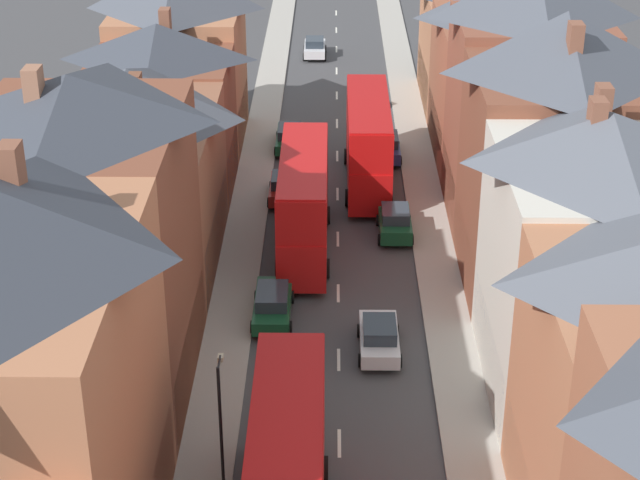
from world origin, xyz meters
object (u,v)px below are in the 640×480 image
object	(u,v)px
car_parked_right_a	(290,137)
double_decker_bus_mid_street	(368,141)
double_decker_bus_lead	(304,202)
car_near_blue	(273,303)
double_decker_bus_far_approaching	(287,477)
car_near_silver	(395,221)
car_parked_left_b	(285,187)
car_far_grey	(379,337)
street_lamp	(221,419)
car_mid_white	(386,146)
car_parked_left_a	(315,47)

from	to	relation	value
car_parked_right_a	double_decker_bus_mid_street	bearing A→B (deg)	-50.48
double_decker_bus_lead	car_near_blue	xyz separation A→B (m)	(-1.29, -7.09, -2.02)
double_decker_bus_far_approaching	car_near_silver	bearing A→B (deg)	78.46
double_decker_bus_lead	car_parked_left_b	xyz separation A→B (m)	(-1.29, 6.48, -2.00)
car_near_blue	car_parked_right_a	size ratio (longest dim) A/B	1.02
car_near_blue	car_far_grey	distance (m)	5.70
car_near_blue	car_parked_left_b	world-z (taller)	car_parked_left_b
car_near_blue	car_far_grey	xyz separation A→B (m)	(4.90, -2.91, -0.00)
double_decker_bus_far_approaching	street_lamp	bearing A→B (deg)	132.46
double_decker_bus_lead	car_mid_white	size ratio (longest dim) A/B	2.51
car_near_silver	car_parked_left_a	xyz separation A→B (m)	(-4.90, 33.35, -0.05)
car_far_grey	car_mid_white	bearing A→B (deg)	86.77
double_decker_bus_lead	car_parked_right_a	bearing A→B (deg)	95.04
car_parked_left_a	street_lamp	bearing A→B (deg)	-92.56
car_near_silver	car_parked_left_a	size ratio (longest dim) A/B	1.02
car_near_blue	double_decker_bus_lead	bearing A→B (deg)	79.68
double_decker_bus_lead	car_parked_left_b	size ratio (longest dim) A/B	2.80
car_parked_left_a	car_parked_right_a	xyz separation A→B (m)	(-1.30, -20.54, -0.00)
car_parked_right_a	car_parked_left_b	size ratio (longest dim) A/B	1.16
double_decker_bus_mid_street	car_near_blue	size ratio (longest dim) A/B	2.37
double_decker_bus_lead	car_mid_white	bearing A→B (deg)	69.37
car_parked_right_a	double_decker_bus_far_approaching	bearing A→B (deg)	-87.99
car_far_grey	street_lamp	size ratio (longest dim) A/B	0.73
double_decker_bus_far_approaching	car_mid_white	size ratio (longest dim) A/B	2.51
double_decker_bus_mid_street	car_parked_left_b	bearing A→B (deg)	-155.48
car_near_blue	car_near_silver	bearing A→B (deg)	55.19
double_decker_bus_mid_street	car_near_blue	bearing A→B (deg)	-107.20
double_decker_bus_lead	car_far_grey	distance (m)	10.83
double_decker_bus_far_approaching	car_parked_right_a	distance (m)	36.94
car_far_grey	street_lamp	xyz separation A→B (m)	(-6.05, -9.55, 2.45)
car_mid_white	street_lamp	world-z (taller)	street_lamp
car_mid_white	car_near_silver	bearing A→B (deg)	-90.00
double_decker_bus_lead	car_near_silver	world-z (taller)	double_decker_bus_lead
street_lamp	car_parked_left_a	bearing A→B (deg)	87.44
double_decker_bus_far_approaching	car_parked_left_a	bearing A→B (deg)	89.99
double_decker_bus_far_approaching	street_lamp	xyz separation A→B (m)	(-2.44, 2.67, 0.43)
car_parked_left_b	car_mid_white	bearing A→B (deg)	46.60
street_lamp	car_near_blue	bearing A→B (deg)	84.73
double_decker_bus_lead	street_lamp	xyz separation A→B (m)	(-2.44, -19.55, 0.43)
double_decker_bus_lead	car_parked_right_a	xyz separation A→B (m)	(-1.29, 14.64, -2.02)
double_decker_bus_mid_street	car_parked_left_b	distance (m)	5.74
double_decker_bus_mid_street	car_parked_right_a	xyz separation A→B (m)	(-4.89, 5.93, -2.02)
car_near_blue	street_lamp	bearing A→B (deg)	-95.27
car_near_silver	street_lamp	xyz separation A→B (m)	(-7.35, -21.38, 2.40)
car_parked_right_a	car_parked_left_b	xyz separation A→B (m)	(0.00, -8.16, 0.02)
car_near_silver	car_far_grey	size ratio (longest dim) A/B	0.98
car_parked_right_a	street_lamp	world-z (taller)	street_lamp
double_decker_bus_lead	double_decker_bus_mid_street	bearing A→B (deg)	67.55
street_lamp	car_parked_right_a	bearing A→B (deg)	88.07
car_parked_left_a	car_mid_white	bearing A→B (deg)	-77.52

